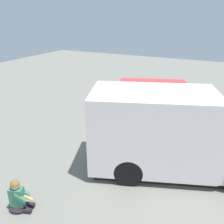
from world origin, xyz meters
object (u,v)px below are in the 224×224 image
Objects in this scene: person_customer at (18,198)px; trash_bin at (119,102)px; planter_flowering_near at (128,113)px; planter_flowering_far at (113,95)px; food_truck at (172,135)px.

trash_bin is at bearing 4.22° from person_customer.
planter_flowering_near is at bearing -3.20° from person_customer.
trash_bin is (-1.15, -0.95, 0.09)m from planter_flowering_far.
person_customer is 6.37m from planter_flowering_near.
person_customer reaches higher than planter_flowering_far.
planter_flowering_far is 1.49m from trash_bin.
trash_bin reaches higher than planter_flowering_far.
food_truck is 5.35m from trash_bin.
trash_bin reaches higher than person_customer.
food_truck is 7.48× the size of planter_flowering_far.
trash_bin reaches higher than planter_flowering_near.
food_truck is at bearing -137.37° from trash_bin.
planter_flowering_near is 0.88× the size of trash_bin.
food_truck is at bearing -138.02° from planter_flowering_far.
planter_flowering_near is (6.36, -0.36, 0.06)m from person_customer.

